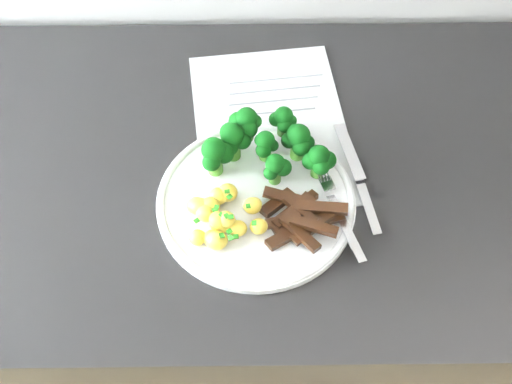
{
  "coord_description": "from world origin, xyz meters",
  "views": [
    {
      "loc": [
        -0.12,
        1.12,
        1.65
      ],
      "look_at": [
        -0.12,
        1.61,
        0.93
      ],
      "focal_mm": 45.74,
      "sensor_mm": 36.0,
      "label": 1
    }
  ],
  "objects_px": {
    "broccoli": "(264,143)",
    "plate": "(256,201)",
    "fork": "(339,213)",
    "recipe_paper": "(271,126)",
    "counter": "(256,302)",
    "beef_strips": "(302,216)",
    "knife": "(362,191)",
    "potatoes": "(220,216)"
  },
  "relations": [
    {
      "from": "broccoli",
      "to": "potatoes",
      "type": "relative_size",
      "value": 1.7
    },
    {
      "from": "potatoes",
      "to": "fork",
      "type": "height_order",
      "value": "potatoes"
    },
    {
      "from": "fork",
      "to": "knife",
      "type": "xyz_separation_m",
      "value": [
        0.04,
        0.04,
        -0.01
      ]
    },
    {
      "from": "potatoes",
      "to": "knife",
      "type": "relative_size",
      "value": 0.57
    },
    {
      "from": "plate",
      "to": "fork",
      "type": "distance_m",
      "value": 0.11
    },
    {
      "from": "plate",
      "to": "beef_strips",
      "type": "distance_m",
      "value": 0.07
    },
    {
      "from": "fork",
      "to": "broccoli",
      "type": "bearing_deg",
      "value": 135.83
    },
    {
      "from": "beef_strips",
      "to": "knife",
      "type": "relative_size",
      "value": 0.62
    },
    {
      "from": "counter",
      "to": "potatoes",
      "type": "distance_m",
      "value": 0.48
    },
    {
      "from": "fork",
      "to": "knife",
      "type": "bearing_deg",
      "value": 49.17
    },
    {
      "from": "recipe_paper",
      "to": "fork",
      "type": "height_order",
      "value": "fork"
    },
    {
      "from": "plate",
      "to": "broccoli",
      "type": "relative_size",
      "value": 1.48
    },
    {
      "from": "broccoli",
      "to": "knife",
      "type": "distance_m",
      "value": 0.15
    },
    {
      "from": "broccoli",
      "to": "beef_strips",
      "type": "distance_m",
      "value": 0.12
    },
    {
      "from": "plate",
      "to": "potatoes",
      "type": "height_order",
      "value": "potatoes"
    },
    {
      "from": "broccoli",
      "to": "fork",
      "type": "xyz_separation_m",
      "value": [
        0.1,
        -0.1,
        -0.03
      ]
    },
    {
      "from": "counter",
      "to": "fork",
      "type": "distance_m",
      "value": 0.49
    },
    {
      "from": "recipe_paper",
      "to": "fork",
      "type": "relative_size",
      "value": 2.01
    },
    {
      "from": "broccoli",
      "to": "counter",
      "type": "bearing_deg",
      "value": -139.95
    },
    {
      "from": "potatoes",
      "to": "broccoli",
      "type": "bearing_deg",
      "value": 59.62
    },
    {
      "from": "recipe_paper",
      "to": "plate",
      "type": "distance_m",
      "value": 0.14
    },
    {
      "from": "beef_strips",
      "to": "knife",
      "type": "distance_m",
      "value": 0.1
    },
    {
      "from": "potatoes",
      "to": "fork",
      "type": "bearing_deg",
      "value": 2.05
    },
    {
      "from": "plate",
      "to": "fork",
      "type": "bearing_deg",
      "value": -13.42
    },
    {
      "from": "counter",
      "to": "fork",
      "type": "xyz_separation_m",
      "value": [
        0.11,
        -0.09,
        0.47
      ]
    },
    {
      "from": "broccoli",
      "to": "knife",
      "type": "xyz_separation_m",
      "value": [
        0.14,
        -0.05,
        -0.04
      ]
    },
    {
      "from": "plate",
      "to": "broccoli",
      "type": "bearing_deg",
      "value": 80.23
    },
    {
      "from": "beef_strips",
      "to": "fork",
      "type": "distance_m",
      "value": 0.05
    },
    {
      "from": "knife",
      "to": "plate",
      "type": "bearing_deg",
      "value": -174.02
    },
    {
      "from": "counter",
      "to": "fork",
      "type": "relative_size",
      "value": 14.11
    },
    {
      "from": "fork",
      "to": "counter",
      "type": "bearing_deg",
      "value": 141.85
    },
    {
      "from": "broccoli",
      "to": "plate",
      "type": "bearing_deg",
      "value": -99.77
    },
    {
      "from": "counter",
      "to": "recipe_paper",
      "type": "height_order",
      "value": "recipe_paper"
    },
    {
      "from": "counter",
      "to": "beef_strips",
      "type": "bearing_deg",
      "value": -57.29
    },
    {
      "from": "counter",
      "to": "fork",
      "type": "bearing_deg",
      "value": -38.15
    },
    {
      "from": "counter",
      "to": "potatoes",
      "type": "xyz_separation_m",
      "value": [
        -0.05,
        -0.09,
        0.47
      ]
    },
    {
      "from": "knife",
      "to": "potatoes",
      "type": "bearing_deg",
      "value": -166.28
    },
    {
      "from": "counter",
      "to": "beef_strips",
      "type": "xyz_separation_m",
      "value": [
        0.06,
        -0.09,
        0.47
      ]
    },
    {
      "from": "recipe_paper",
      "to": "fork",
      "type": "xyz_separation_m",
      "value": [
        0.09,
        -0.17,
        0.02
      ]
    },
    {
      "from": "recipe_paper",
      "to": "knife",
      "type": "xyz_separation_m",
      "value": [
        0.12,
        -0.13,
        0.01
      ]
    },
    {
      "from": "counter",
      "to": "recipe_paper",
      "type": "xyz_separation_m",
      "value": [
        0.02,
        0.08,
        0.45
      ]
    },
    {
      "from": "recipe_paper",
      "to": "knife",
      "type": "distance_m",
      "value": 0.18
    }
  ]
}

